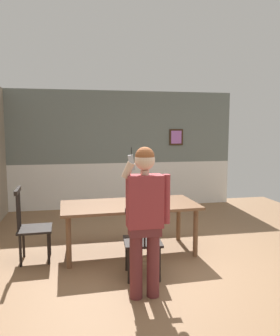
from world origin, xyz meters
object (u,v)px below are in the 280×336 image
(chair_by_doorway, at_px, (143,241))
(chair_near_window, at_px, (32,227))
(person_figure, at_px, (145,213))
(dining_table, at_px, (130,209))

(chair_by_doorway, bearing_deg, chair_near_window, 154.47)
(chair_by_doorway, distance_m, person_figure, 0.68)
(chair_by_doorway, xyz_separation_m, person_figure, (-0.07, -0.48, 0.48))
(chair_near_window, distance_m, person_figure, 1.91)
(chair_near_window, bearing_deg, dining_table, 89.91)
(dining_table, height_order, chair_near_window, chair_near_window)
(chair_by_doorway, bearing_deg, person_figure, -94.01)
(person_figure, bearing_deg, chair_by_doorway, -98.48)
(dining_table, distance_m, person_figure, 1.36)
(person_figure, bearing_deg, chair_near_window, -44.04)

